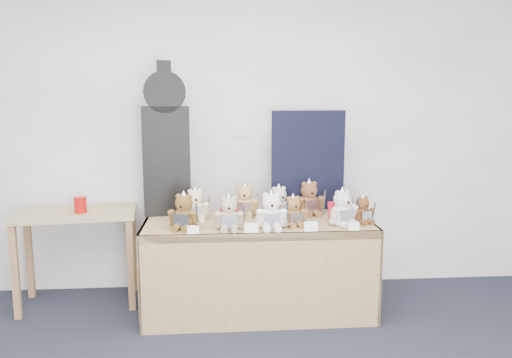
{
  "coord_description": "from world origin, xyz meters",
  "views": [
    {
      "loc": [
        0.11,
        -1.77,
        1.64
      ],
      "look_at": [
        0.4,
        1.82,
        1.06
      ],
      "focal_mm": 35.0,
      "sensor_mm": 36.0,
      "label": 1
    }
  ],
  "objects": [
    {
      "name": "red_cup",
      "position": [
        -0.95,
        2.11,
        0.83
      ],
      "size": [
        0.09,
        0.09,
        0.13
      ],
      "primitive_type": "cylinder",
      "color": "#AC0D0B",
      "rests_on": "side_table"
    },
    {
      "name": "teddy_front_right",
      "position": [
        0.67,
        1.76,
        0.82
      ],
      "size": [
        0.21,
        0.19,
        0.25
      ],
      "rotation": [
        0.0,
        0.0,
        0.23
      ],
      "color": "brown",
      "rests_on": "display_table"
    },
    {
      "name": "navy_board",
      "position": [
        0.86,
        2.24,
        1.14
      ],
      "size": [
        0.62,
        0.1,
        0.83
      ],
      "primitive_type": "cube",
      "rotation": [
        0.0,
        0.0,
        0.14
      ],
      "color": "black",
      "rests_on": "display_table"
    },
    {
      "name": "teddy_front_left",
      "position": [
        0.2,
        1.68,
        0.83
      ],
      "size": [
        0.22,
        0.18,
        0.28
      ],
      "rotation": [
        0.0,
        0.0,
        -0.0
      ],
      "color": "tan",
      "rests_on": "display_table"
    },
    {
      "name": "entry_card_d",
      "position": [
        1.07,
        1.58,
        0.75
      ],
      "size": [
        0.08,
        0.02,
        0.06
      ],
      "primitive_type": "cube",
      "rotation": [
        -0.24,
        0.0,
        -0.0
      ],
      "color": "white",
      "rests_on": "display_table"
    },
    {
      "name": "teddy_back_right",
      "position": [
        0.85,
        2.09,
        0.85
      ],
      "size": [
        0.26,
        0.22,
        0.31
      ],
      "rotation": [
        0.0,
        0.0,
        0.17
      ],
      "color": "brown",
      "rests_on": "display_table"
    },
    {
      "name": "entry_card_a",
      "position": [
        -0.05,
        1.58,
        0.75
      ],
      "size": [
        0.08,
        0.02,
        0.06
      ],
      "primitive_type": "cube",
      "rotation": [
        -0.24,
        0.0,
        -0.0
      ],
      "color": "white",
      "rests_on": "display_table"
    },
    {
      "name": "side_table",
      "position": [
        -1.01,
        2.18,
        0.64
      ],
      "size": [
        0.97,
        0.62,
        0.77
      ],
      "rotation": [
        0.0,
        0.0,
        0.12
      ],
      "color": "tan",
      "rests_on": "floor"
    },
    {
      "name": "teddy_back_left",
      "position": [
        -0.05,
        2.0,
        0.83
      ],
      "size": [
        0.23,
        0.2,
        0.28
      ],
      "rotation": [
        0.0,
        0.0,
        0.17
      ],
      "color": "beige",
      "rests_on": "display_table"
    },
    {
      "name": "teddy_back_centre_left",
      "position": [
        0.33,
        2.09,
        0.84
      ],
      "size": [
        0.24,
        0.2,
        0.29
      ],
      "rotation": [
        0.0,
        0.0,
        -0.14
      ],
      "color": "tan",
      "rests_on": "display_table"
    },
    {
      "name": "teddy_front_end",
      "position": [
        1.2,
        1.79,
        0.81
      ],
      "size": [
        0.19,
        0.18,
        0.23
      ],
      "rotation": [
        0.0,
        0.0,
        0.34
      ],
      "color": "brown",
      "rests_on": "display_table"
    },
    {
      "name": "guitar_case",
      "position": [
        -0.28,
        2.18,
        1.31
      ],
      "size": [
        0.38,
        0.16,
        1.21
      ],
      "rotation": [
        0.0,
        0.0,
        0.14
      ],
      "color": "black",
      "rests_on": "display_table"
    },
    {
      "name": "teddy_front_far_left",
      "position": [
        -0.13,
        1.72,
        0.84
      ],
      "size": [
        0.24,
        0.22,
        0.29
      ],
      "rotation": [
        0.0,
        0.0,
        -0.25
      ],
      "color": "brown",
      "rests_on": "display_table"
    },
    {
      "name": "teddy_front_centre",
      "position": [
        0.5,
        1.68,
        0.84
      ],
      "size": [
        0.25,
        0.2,
        0.3
      ],
      "rotation": [
        0.0,
        0.0,
        -0.02
      ],
      "color": "white",
      "rests_on": "display_table"
    },
    {
      "name": "teddy_front_far_right",
      "position": [
        1.03,
        1.74,
        0.84
      ],
      "size": [
        0.25,
        0.24,
        0.3
      ],
      "rotation": [
        0.0,
        0.0,
        0.41
      ],
      "color": "silver",
      "rests_on": "display_table"
    },
    {
      "name": "entry_card_c",
      "position": [
        0.77,
        1.58,
        0.76
      ],
      "size": [
        0.1,
        0.02,
        0.07
      ],
      "primitive_type": "cube",
      "rotation": [
        -0.24,
        0.0,
        -0.0
      ],
      "color": "white",
      "rests_on": "display_table"
    },
    {
      "name": "room_shell",
      "position": [
        0.32,
        2.49,
        1.47
      ],
      "size": [
        6.0,
        6.0,
        6.0
      ],
      "color": "white",
      "rests_on": "floor"
    },
    {
      "name": "teddy_back_centre_right",
      "position": [
        0.6,
        2.01,
        0.83
      ],
      "size": [
        0.24,
        0.22,
        0.29
      ],
      "rotation": [
        0.0,
        0.0,
        0.36
      ],
      "color": "beige",
      "rests_on": "display_table"
    },
    {
      "name": "entry_card_b",
      "position": [
        0.35,
        1.58,
        0.76
      ],
      "size": [
        0.1,
        0.02,
        0.07
      ],
      "primitive_type": "cube",
      "rotation": [
        -0.24,
        0.0,
        -0.0
      ],
      "color": "white",
      "rests_on": "display_table"
    },
    {
      "name": "display_table",
      "position": [
        0.42,
        1.85,
        0.57
      ],
      "size": [
        1.73,
        0.72,
        0.72
      ],
      "rotation": [
        0.0,
        0.0,
        -0.0
      ],
      "color": "olive",
      "rests_on": "floor"
    },
    {
      "name": "teddy_back_end",
      "position": [
        1.1,
        2.03,
        0.81
      ],
      "size": [
        0.18,
        0.18,
        0.22
      ],
      "rotation": [
        0.0,
        0.0,
        0.43
      ],
      "color": "white",
      "rests_on": "display_table"
    }
  ]
}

